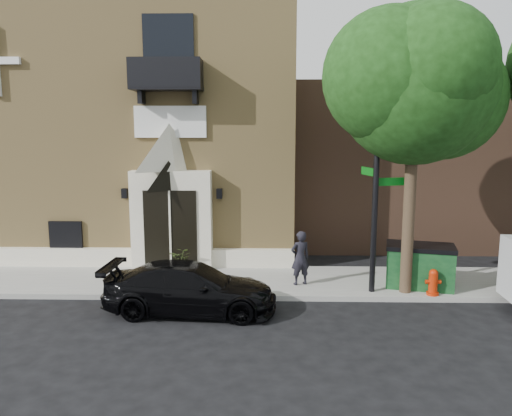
{
  "coord_description": "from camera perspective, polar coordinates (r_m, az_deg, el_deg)",
  "views": [
    {
      "loc": [
        2.11,
        -13.13,
        4.74
      ],
      "look_at": [
        1.76,
        2.0,
        2.27
      ],
      "focal_mm": 35.0,
      "sensor_mm": 36.0,
      "label": 1
    }
  ],
  "objects": [
    {
      "name": "ground",
      "position": [
        14.11,
        -7.48,
        -10.44
      ],
      "size": [
        120.0,
        120.0,
        0.0
      ],
      "primitive_type": "plane",
      "color": "black",
      "rests_on": "ground"
    },
    {
      "name": "pedestrian_near",
      "position": [
        14.71,
        5.07,
        -5.7
      ],
      "size": [
        0.68,
        0.57,
        1.61
      ],
      "primitive_type": "imported",
      "rotation": [
        0.0,
        0.0,
        3.5
      ],
      "color": "black",
      "rests_on": "sidewalk"
    },
    {
      "name": "street_tree_left",
      "position": [
        14.07,
        17.97,
        13.41
      ],
      "size": [
        4.97,
        4.38,
        7.77
      ],
      "color": "#38281C",
      "rests_on": "sidewalk"
    },
    {
      "name": "neighbour_building",
      "position": [
        24.28,
        25.45,
        4.73
      ],
      "size": [
        18.0,
        8.0,
        6.4
      ],
      "primitive_type": "cube",
      "color": "brown",
      "rests_on": "ground"
    },
    {
      "name": "sidewalk",
      "position": [
        15.39,
        -2.91,
        -8.39
      ],
      "size": [
        42.0,
        3.0,
        0.15
      ],
      "primitive_type": "cube",
      "color": "gray",
      "rests_on": "ground"
    },
    {
      "name": "fire_hydrant",
      "position": [
        14.71,
        19.58,
        -8.0
      ],
      "size": [
        0.42,
        0.34,
        0.74
      ],
      "color": "#AF2306",
      "rests_on": "sidewalk"
    },
    {
      "name": "black_sedan",
      "position": [
        13.09,
        -7.5,
        -9.06
      ],
      "size": [
        4.51,
        2.03,
        1.28
      ],
      "primitive_type": "imported",
      "rotation": [
        0.0,
        0.0,
        1.52
      ],
      "color": "black",
      "rests_on": "ground"
    },
    {
      "name": "dumpster",
      "position": [
        15.26,
        18.2,
        -6.25
      ],
      "size": [
        2.1,
        1.5,
        1.24
      ],
      "rotation": [
        0.0,
        0.0,
        -0.24
      ],
      "color": "#0E361A",
      "rests_on": "sidewalk"
    },
    {
      "name": "church",
      "position": [
        21.69,
        -12.41,
        8.77
      ],
      "size": [
        12.2,
        11.01,
        9.3
      ],
      "color": "tan",
      "rests_on": "ground"
    },
    {
      "name": "street_sign",
      "position": [
        14.03,
        13.55,
        2.58
      ],
      "size": [
        1.1,
        0.93,
        6.0
      ],
      "rotation": [
        0.0,
        0.0,
        0.26
      ],
      "color": "black",
      "rests_on": "sidewalk"
    },
    {
      "name": "planter",
      "position": [
        16.3,
        -8.5,
        -5.76
      ],
      "size": [
        0.8,
        0.72,
        0.79
      ],
      "primitive_type": "imported",
      "rotation": [
        0.0,
        0.0,
        -0.15
      ],
      "color": "#51672F",
      "rests_on": "sidewalk"
    }
  ]
}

